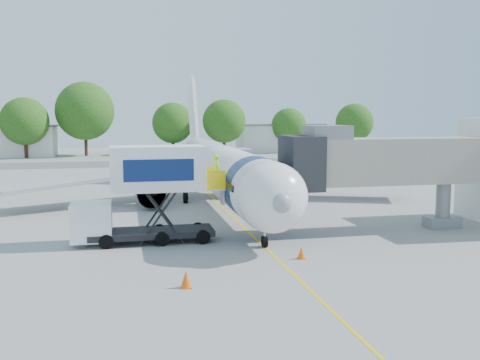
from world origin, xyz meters
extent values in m
plane|color=gray|center=(0.00, 0.00, 0.00)|extent=(160.00, 160.00, 0.00)
cube|color=yellow|center=(0.00, 0.00, 0.01)|extent=(0.15, 70.00, 0.01)
cube|color=#59595B|center=(0.00, 42.00, 0.00)|extent=(120.00, 10.00, 0.01)
cylinder|color=white|center=(0.00, 3.00, 3.00)|extent=(3.70, 28.00, 3.70)
sphere|color=white|center=(0.00, -11.00, 3.00)|extent=(3.70, 3.70, 3.70)
sphere|color=gray|center=(0.00, -12.55, 3.00)|extent=(1.10, 1.10, 1.10)
cone|color=white|center=(0.00, 20.00, 3.00)|extent=(3.70, 6.00, 3.70)
cube|color=white|center=(0.00, 21.00, 7.20)|extent=(0.35, 7.26, 8.29)
cube|color=#ACAEB0|center=(9.00, 6.50, 2.30)|extent=(16.17, 9.32, 1.42)
cube|color=#ACAEB0|center=(-9.00, 6.50, 2.30)|extent=(16.17, 9.32, 1.42)
cylinder|color=#999BA0|center=(5.50, 4.50, 1.30)|extent=(2.10, 3.60, 2.10)
cylinder|color=#999BA0|center=(-5.50, 4.50, 1.30)|extent=(2.10, 3.60, 2.10)
cube|color=black|center=(0.00, -11.30, 3.45)|extent=(2.60, 1.39, 0.81)
cylinder|color=#0B1D50|center=(0.00, -8.00, 3.00)|extent=(3.73, 2.00, 3.73)
cylinder|color=silver|center=(0.00, -9.50, 0.75)|extent=(0.16, 0.16, 1.50)
cylinder|color=black|center=(0.00, -9.50, 0.32)|extent=(0.25, 0.64, 0.64)
cylinder|color=black|center=(2.60, 6.00, 0.45)|extent=(0.35, 0.90, 0.90)
cylinder|color=black|center=(-2.60, 6.00, 0.45)|extent=(0.35, 0.90, 0.90)
cube|color=#A09689|center=(9.00, -7.00, 4.40)|extent=(13.60, 2.60, 2.80)
cube|color=black|center=(2.90, -7.00, 4.40)|extent=(2.00, 3.20, 3.20)
cube|color=slate|center=(4.50, -7.00, 6.20)|extent=(2.40, 2.40, 0.80)
cylinder|color=slate|center=(12.50, -7.00, 1.50)|extent=(0.90, 0.90, 3.00)
cube|color=slate|center=(12.50, -7.00, 0.35)|extent=(2.20, 1.20, 0.70)
cylinder|color=black|center=(11.60, -7.00, 0.35)|extent=(0.30, 0.70, 0.70)
cylinder|color=black|center=(13.40, -7.00, 0.35)|extent=(0.30, 0.70, 0.70)
cube|color=black|center=(-6.00, -7.00, 0.55)|extent=(7.00, 2.30, 0.35)
cube|color=white|center=(-9.30, -7.00, 1.35)|extent=(2.20, 2.20, 2.10)
cube|color=black|center=(-9.30, -7.00, 1.80)|extent=(1.90, 2.10, 0.70)
cube|color=white|center=(-5.60, -7.00, 4.25)|extent=(5.20, 2.40, 2.50)
cube|color=#0B1D50|center=(-5.60, -8.22, 4.25)|extent=(3.80, 0.04, 1.20)
cube|color=silver|center=(-2.45, -7.00, 3.05)|extent=(1.10, 2.20, 0.10)
cube|color=yellow|center=(-2.45, -8.05, 3.60)|extent=(1.10, 0.06, 1.10)
cube|color=yellow|center=(-2.45, -5.95, 3.60)|extent=(1.10, 0.06, 1.10)
cylinder|color=black|center=(-3.20, -8.05, 0.40)|extent=(0.80, 0.25, 0.80)
cylinder|color=black|center=(-3.20, -5.95, 0.40)|extent=(0.80, 0.25, 0.80)
cylinder|color=black|center=(-8.50, -8.05, 0.40)|extent=(0.80, 0.25, 0.80)
cylinder|color=black|center=(-8.50, -5.95, 0.40)|extent=(0.80, 0.25, 0.80)
imported|color=#98E418|center=(-2.23, -7.00, 4.04)|extent=(0.60, 0.78, 1.89)
cube|color=white|center=(0.22, -15.66, 0.66)|extent=(3.36, 1.84, 1.32)
cube|color=#0B1D50|center=(0.22, -15.66, 1.08)|extent=(1.95, 1.68, 0.33)
cylinder|color=black|center=(-1.12, -16.25, 0.33)|extent=(0.67, 0.26, 0.66)
cylinder|color=black|center=(-1.06, -14.94, 0.33)|extent=(0.67, 0.26, 0.66)
cylinder|color=black|center=(1.51, -16.37, 0.33)|extent=(0.67, 0.26, 0.66)
cylinder|color=black|center=(1.57, -15.06, 0.33)|extent=(0.67, 0.26, 0.66)
cone|color=#ED5A0C|center=(1.21, -12.19, 0.32)|extent=(0.41, 0.41, 0.65)
cube|color=#ED5A0C|center=(1.21, -12.19, 0.02)|extent=(0.37, 0.37, 0.04)
cone|color=#ED5A0C|center=(-5.00, -15.45, 0.38)|extent=(0.48, 0.48, 0.76)
cube|color=#ED5A0C|center=(-5.00, -15.45, 0.02)|extent=(0.43, 0.43, 0.04)
cube|color=silver|center=(-28.00, 60.00, 2.50)|extent=(18.00, 8.00, 5.00)
cube|color=silver|center=(22.00, 62.00, 2.50)|extent=(16.00, 7.00, 5.00)
cube|color=slate|center=(22.00, 62.00, 5.15)|extent=(16.40, 7.40, 0.30)
cylinder|color=#382314|center=(-23.19, 55.76, 1.75)|extent=(0.56, 0.56, 3.50)
sphere|color=#1A4612|center=(-23.19, 55.76, 6.02)|extent=(7.77, 7.77, 7.77)
cylinder|color=#382314|center=(-13.86, 58.52, 2.24)|extent=(0.56, 0.56, 4.47)
sphere|color=#1A4612|center=(-13.86, 58.52, 7.70)|extent=(9.94, 9.94, 9.94)
cylinder|color=#382314|center=(1.10, 58.35, 1.63)|extent=(0.56, 0.56, 3.26)
sphere|color=#1A4612|center=(1.10, 58.35, 5.61)|extent=(7.24, 7.24, 7.24)
cylinder|color=#382314|center=(9.96, 56.11, 1.72)|extent=(0.56, 0.56, 3.45)
sphere|color=#1A4612|center=(9.96, 56.11, 5.94)|extent=(7.66, 7.66, 7.66)
cylinder|color=#382314|center=(22.71, 58.64, 1.46)|extent=(0.56, 0.56, 2.93)
sphere|color=#1A4612|center=(22.71, 58.64, 5.04)|extent=(6.50, 6.50, 6.50)
cylinder|color=#382314|center=(35.59, 58.06, 1.62)|extent=(0.56, 0.56, 3.24)
sphere|color=#1A4612|center=(35.59, 58.06, 5.57)|extent=(7.19, 7.19, 7.19)
camera|label=1|loc=(-7.40, -37.26, 7.33)|focal=40.00mm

